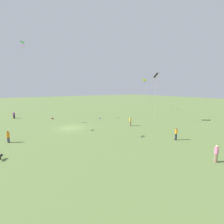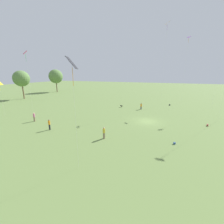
% 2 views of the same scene
% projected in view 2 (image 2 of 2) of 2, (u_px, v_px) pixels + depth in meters
% --- Properties ---
extents(ground_plane, '(240.00, 240.00, 0.00)m').
position_uv_depth(ground_plane, '(147.00, 121.00, 29.47)').
color(ground_plane, olive).
extents(tree_2, '(5.57, 5.57, 10.04)m').
position_uv_depth(tree_2, '(21.00, 79.00, 52.98)').
color(tree_2, brown).
rests_on(tree_2, ground_plane).
extents(tree_3, '(6.66, 6.66, 10.83)m').
position_uv_depth(tree_3, '(56.00, 76.00, 73.15)').
color(tree_3, brown).
rests_on(tree_3, ground_plane).
extents(person_0, '(0.44, 0.44, 1.80)m').
position_uv_depth(person_0, '(49.00, 125.00, 24.91)').
color(person_0, '#232328').
rests_on(person_0, ground_plane).
extents(person_1, '(0.50, 0.50, 1.73)m').
position_uv_depth(person_1, '(104.00, 133.00, 21.62)').
color(person_1, '#847056').
rests_on(person_1, ground_plane).
extents(person_2, '(0.40, 0.40, 1.65)m').
position_uv_depth(person_2, '(141.00, 106.00, 38.91)').
color(person_2, '#4C4C51').
rests_on(person_2, ground_plane).
extents(person_4, '(0.38, 0.38, 1.76)m').
position_uv_depth(person_4, '(34.00, 117.00, 29.27)').
color(person_4, '#847056').
rests_on(person_4, ground_plane).
extents(kite_1, '(1.41, 1.33, 21.77)m').
position_uv_depth(kite_1, '(167.00, 27.00, 38.08)').
color(kite_1, orange).
rests_on(kite_1, ground_plane).
extents(kite_2, '(1.50, 1.26, 10.60)m').
position_uv_depth(kite_2, '(72.00, 66.00, 12.62)').
color(kite_2, black).
rests_on(kite_2, ground_plane).
extents(kite_8, '(1.10, 1.11, 18.19)m').
position_uv_depth(kite_8, '(188.00, 42.00, 38.23)').
color(kite_8, purple).
rests_on(kite_8, ground_plane).
extents(kite_9, '(1.25, 1.26, 13.40)m').
position_uv_depth(kite_9, '(25.00, 55.00, 28.69)').
color(kite_9, '#E54C99').
rests_on(kite_9, ground_plane).
extents(dog_0, '(0.53, 0.78, 0.54)m').
position_uv_depth(dog_0, '(121.00, 106.00, 41.51)').
color(dog_0, black).
rests_on(dog_0, ground_plane).
extents(picnic_bag_0, '(0.38, 0.37, 0.33)m').
position_uv_depth(picnic_bag_0, '(170.00, 105.00, 43.81)').
color(picnic_bag_0, '#262628').
rests_on(picnic_bag_0, ground_plane).
extents(picnic_bag_1, '(0.27, 0.32, 0.26)m').
position_uv_depth(picnic_bag_1, '(174.00, 143.00, 20.05)').
color(picnic_bag_1, '#33518C').
rests_on(picnic_bag_1, ground_plane).
extents(picnic_bag_2, '(0.41, 0.27, 0.33)m').
position_uv_depth(picnic_bag_2, '(207.00, 125.00, 26.88)').
color(picnic_bag_2, '#933833').
rests_on(picnic_bag_2, ground_plane).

